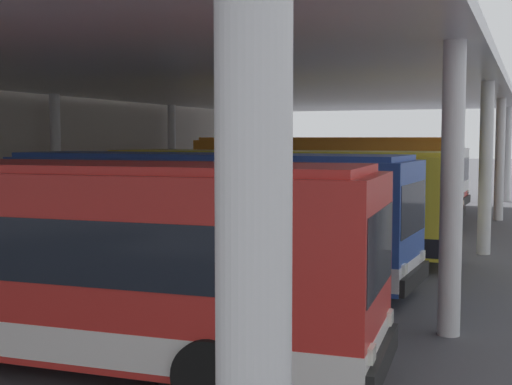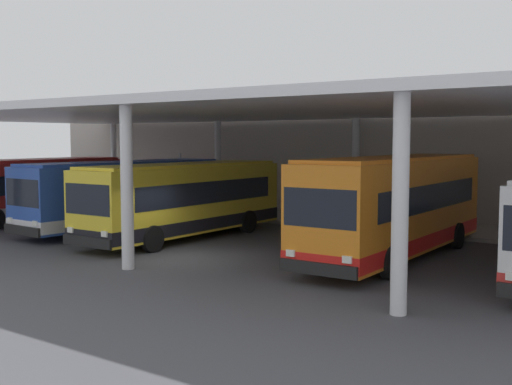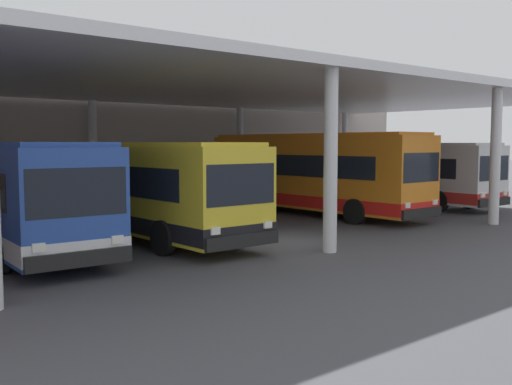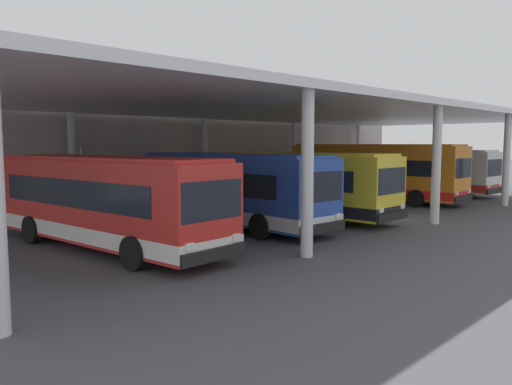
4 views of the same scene
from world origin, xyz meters
name	(u,v)px [view 3 (image 3 of 4)]	position (x,y,z in m)	size (l,w,h in m)	color
ground_plane	(273,241)	(0.00, 0.00, 0.00)	(200.00, 200.00, 0.00)	#47474C
platform_kerb	(110,208)	(0.00, 11.75, 0.09)	(42.00, 4.50, 0.18)	gray
station_building_facade	(80,137)	(0.00, 15.00, 3.49)	(48.00, 1.60, 6.97)	#ADA399
canopy_shelter	(179,88)	(0.00, 5.50, 5.29)	(40.00, 17.00, 5.55)	silver
bus_second_bay	(16,194)	(-6.83, 3.70, 1.66)	(3.09, 10.64, 3.17)	#284CA8
bus_middle_bay	(143,188)	(-2.81, 3.35, 1.66)	(2.83, 10.57, 3.17)	yellow
bus_far_bay	(312,173)	(6.20, 4.39, 1.84)	(2.88, 11.38, 3.57)	orange
bus_departing	(400,173)	(12.51, 4.36, 1.66)	(3.01, 10.62, 3.17)	white
bench_waiting	(279,185)	(10.85, 11.82, 0.66)	(1.80, 0.45, 0.92)	#383D47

